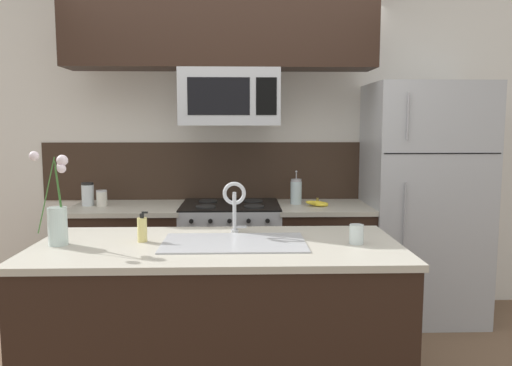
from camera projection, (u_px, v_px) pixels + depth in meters
The scene contains 18 objects.
rear_partition at pixel (266, 153), 4.23m from camera, with size 5.20×0.10×2.60m, color silver.
splash_band at pixel (231, 171), 4.18m from camera, with size 3.12×0.01×0.48m, color #332319.
back_counter_left at pixel (130, 263), 3.92m from camera, with size 0.86×0.65×0.91m.
back_counter_right at pixel (323, 261), 3.96m from camera, with size 0.73×0.65×0.91m.
stove_range at pixel (231, 261), 3.94m from camera, with size 0.76×0.64×0.93m.
microwave at pixel (230, 98), 3.77m from camera, with size 0.74×0.40×0.42m.
upper_cabinet_band at pixel (220, 28), 3.68m from camera, with size 2.29×0.34×0.60m, color black.
refrigerator at pixel (422, 202), 3.95m from camera, with size 0.88×0.74×1.85m.
storage_jar_tall at pixel (88, 194), 3.88m from camera, with size 0.09×0.09×0.18m.
storage_jar_medium at pixel (102, 198), 3.85m from camera, with size 0.08×0.08×0.12m.
banana_bunch at pixel (317, 203), 3.85m from camera, with size 0.19×0.16×0.08m.
french_press at pixel (296, 192), 3.95m from camera, with size 0.09×0.09×0.27m.
island_counter at pixel (218, 325), 2.70m from camera, with size 1.94×0.88×0.91m.
kitchen_sink at pixel (234, 256), 2.66m from camera, with size 0.76×0.44×0.16m.
sink_faucet at pixel (234, 200), 2.84m from camera, with size 0.14×0.14×0.31m.
dish_soap_bottle at pixel (142, 229), 2.68m from camera, with size 0.06×0.05×0.16m.
spare_glass at pixel (356, 234), 2.63m from camera, with size 0.08×0.08×0.10m.
flower_vase at pixel (57, 218), 2.60m from camera, with size 0.18×0.11×0.49m.
Camera 1 is at (0.09, -2.95, 1.54)m, focal length 35.00 mm.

